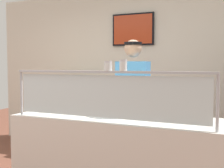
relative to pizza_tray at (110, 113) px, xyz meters
name	(u,v)px	position (x,y,z in m)	size (l,w,h in m)	color
shop_rear_unit	(165,71)	(0.12, 1.91, 0.39)	(6.48, 0.13, 2.70)	silver
serving_counter	(117,164)	(0.12, -0.09, -0.49)	(2.08, 0.69, 0.95)	silver
sneeze_guard	(105,90)	(0.12, -0.37, 0.27)	(1.90, 0.06, 0.46)	#B2B5BC
pizza_tray	(110,113)	(0.00, 0.00, 0.00)	(0.50, 0.50, 0.04)	#9EA0A8
pizza_server	(107,111)	(-0.02, -0.02, 0.02)	(0.07, 0.28, 0.01)	#ADAFB7
parmesan_shaker	(108,66)	(0.15, -0.37, 0.48)	(0.07, 0.07, 0.09)	white
pepper_flake_shaker	(123,66)	(0.29, -0.37, 0.48)	(0.07, 0.07, 0.10)	white
worker_figure	(133,102)	(0.04, 0.61, 0.04)	(0.41, 0.50, 1.76)	#23232D
prep_shelf	(66,124)	(-1.44, 1.42, -0.51)	(0.70, 0.55, 0.91)	#B7BABF
pizza_box_stack	(65,88)	(-1.44, 1.42, 0.10)	(0.50, 0.48, 0.31)	tan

